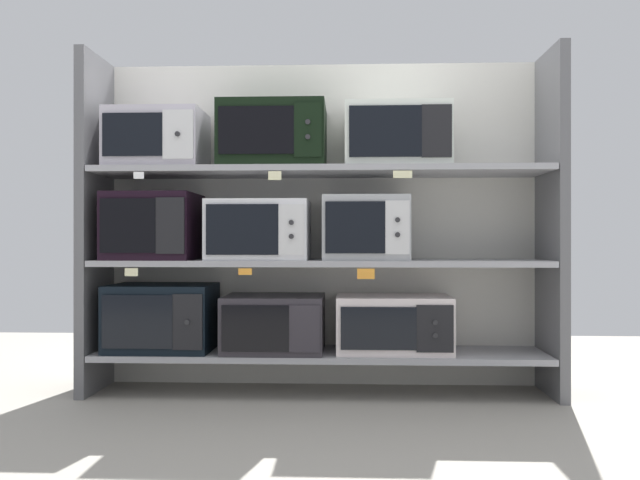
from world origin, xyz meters
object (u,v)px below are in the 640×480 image
object	(u,v)px
microwave_2	(393,324)
microwave_7	(274,137)
microwave_6	(158,140)
microwave_4	(259,230)
microwave_3	(154,227)
microwave_1	(274,323)
microwave_0	(162,317)
microwave_5	(365,228)
microwave_8	(396,137)

from	to	relation	value
microwave_2	microwave_7	distance (m)	1.12
microwave_6	microwave_4	bearing A→B (deg)	-0.05
microwave_3	microwave_7	world-z (taller)	microwave_7
microwave_1	microwave_0	bearing A→B (deg)	180.00
microwave_5	microwave_7	xyz separation A→B (m)	(-0.46, 0.00, 0.46)
microwave_0	microwave_7	bearing A→B (deg)	0.02
microwave_0	microwave_1	xyz separation A→B (m)	(0.58, -0.00, -0.03)
microwave_7	microwave_8	xyz separation A→B (m)	(0.62, -0.00, -0.00)
microwave_0	microwave_2	size ratio (longest dim) A/B	0.91
microwave_3	microwave_5	distance (m)	1.08
microwave_1	microwave_6	bearing A→B (deg)	179.97
microwave_1	microwave_4	xyz separation A→B (m)	(-0.08, -0.00, 0.47)
microwave_0	microwave_3	bearing A→B (deg)	179.95
microwave_5	microwave_1	bearing A→B (deg)	180.00
microwave_5	microwave_8	distance (m)	0.49
microwave_1	microwave_4	bearing A→B (deg)	-179.86
microwave_5	microwave_8	bearing A→B (deg)	0.01
microwave_0	microwave_7	distance (m)	1.08
microwave_0	microwave_1	bearing A→B (deg)	-0.00
microwave_0	microwave_5	size ratio (longest dim) A/B	1.22
microwave_4	microwave_5	size ratio (longest dim) A/B	1.18
microwave_2	microwave_4	world-z (taller)	microwave_4
microwave_1	microwave_5	size ratio (longest dim) A/B	1.17
microwave_7	microwave_8	bearing A→B (deg)	-0.02
microwave_5	microwave_6	size ratio (longest dim) A/B	0.90
microwave_4	microwave_1	bearing A→B (deg)	0.14
microwave_5	microwave_6	bearing A→B (deg)	179.98
microwave_7	microwave_5	bearing A→B (deg)	-0.03
microwave_1	microwave_7	bearing A→B (deg)	175.09
microwave_5	microwave_3	bearing A→B (deg)	180.00
microwave_2	microwave_8	distance (m)	0.94
microwave_4	microwave_7	size ratio (longest dim) A/B	0.96
microwave_1	microwave_3	bearing A→B (deg)	179.99
microwave_2	microwave_7	world-z (taller)	microwave_7
microwave_1	microwave_2	bearing A→B (deg)	0.02
microwave_0	microwave_3	xyz separation A→B (m)	(-0.04, 0.00, 0.46)
microwave_0	microwave_5	xyz separation A→B (m)	(1.04, -0.00, 0.45)
microwave_3	microwave_6	xyz separation A→B (m)	(0.02, 0.00, 0.44)
microwave_2	microwave_6	world-z (taller)	microwave_6
microwave_7	microwave_6	bearing A→B (deg)	180.00
microwave_4	microwave_7	bearing A→B (deg)	0.33
microwave_2	microwave_8	xyz separation A→B (m)	(0.02, -0.00, 0.94)
microwave_3	microwave_6	world-z (taller)	microwave_6
microwave_4	microwave_6	bearing A→B (deg)	179.95
microwave_1	microwave_3	xyz separation A→B (m)	(-0.62, 0.00, 0.49)
microwave_7	microwave_8	size ratio (longest dim) A/B	1.01
microwave_2	microwave_0	bearing A→B (deg)	-179.99
microwave_6	microwave_8	xyz separation A→B (m)	(1.22, -0.00, 0.01)
microwave_5	microwave_7	distance (m)	0.66
microwave_6	microwave_0	bearing A→B (deg)	-0.62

